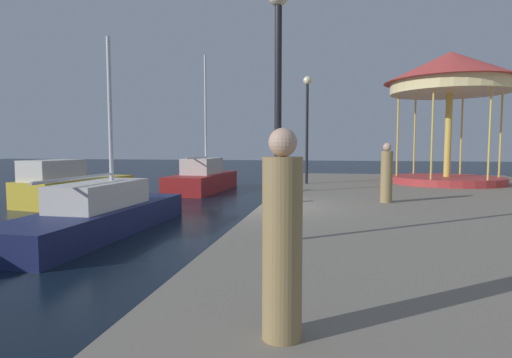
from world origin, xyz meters
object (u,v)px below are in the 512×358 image
at_px(motorboat_yellow, 73,187).
at_px(lamp_post_mid_promenade, 307,111).
at_px(carousel, 450,85).
at_px(person_near_carousel, 282,241).
at_px(sailboat_red, 203,178).
at_px(lamp_post_near_edge, 278,68).
at_px(sailboat_navy, 100,214).
at_px(person_far_corner, 387,175).
at_px(bollard_north, 285,196).
at_px(bollard_south, 289,185).

xyz_separation_m(motorboat_yellow, lamp_post_mid_promenade, (9.76, 2.36, 3.22)).
bearing_deg(carousel, person_near_carousel, -108.39).
bearing_deg(sailboat_red, lamp_post_mid_promenade, -30.39).
xyz_separation_m(lamp_post_near_edge, lamp_post_mid_promenade, (-0.20, 11.32, 0.19)).
height_order(sailboat_navy, lamp_post_near_edge, sailboat_navy).
distance_m(sailboat_red, person_far_corner, 12.52).
distance_m(sailboat_red, carousel, 12.87).
height_order(lamp_post_near_edge, bollard_north, lamp_post_near_edge).
distance_m(lamp_post_near_edge, person_near_carousel, 4.20).
bearing_deg(bollard_north, person_near_carousel, -83.77).
bearing_deg(person_far_corner, bollard_north, -167.69).
bearing_deg(bollard_north, person_far_corner, 12.31).
bearing_deg(bollard_north, carousel, 50.21).
bearing_deg(lamp_post_near_edge, motorboat_yellow, 138.02).
bearing_deg(bollard_north, lamp_post_near_edge, -85.10).
xyz_separation_m(sailboat_red, carousel, (11.89, -2.23, 4.40)).
height_order(sailboat_red, bollard_north, sailboat_red).
distance_m(bollard_south, person_near_carousel, 11.85).
distance_m(carousel, person_near_carousel, 17.31).
distance_m(bollard_north, person_near_carousel, 8.62).
distance_m(sailboat_red, bollard_south, 8.48).
height_order(sailboat_red, person_near_carousel, sailboat_red).
bearing_deg(sailboat_navy, lamp_post_near_edge, -33.14).
height_order(person_far_corner, person_near_carousel, person_near_carousel).
relative_size(sailboat_red, bollard_south, 18.48).
height_order(bollard_north, person_near_carousel, person_near_carousel).
xyz_separation_m(sailboat_navy, carousel, (11.33, 8.93, 4.54)).
relative_size(carousel, lamp_post_mid_promenade, 1.23).
relative_size(lamp_post_near_edge, person_near_carousel, 2.40).
xyz_separation_m(bollard_north, person_far_corner, (2.89, 0.63, 0.61)).
bearing_deg(motorboat_yellow, carousel, 12.63).
height_order(lamp_post_mid_promenade, bollard_north, lamp_post_mid_promenade).
bearing_deg(person_near_carousel, bollard_south, 95.64).
xyz_separation_m(motorboat_yellow, lamp_post_near_edge, (9.96, -8.96, 3.03)).
bearing_deg(person_far_corner, carousel, 63.88).
distance_m(carousel, bollard_south, 8.82).
height_order(motorboat_yellow, carousel, carousel).
distance_m(bollard_north, bollard_south, 3.23).
bearing_deg(person_near_carousel, bollard_north, 96.23).
bearing_deg(carousel, motorboat_yellow, -167.37).
distance_m(carousel, lamp_post_near_edge, 13.88).
xyz_separation_m(lamp_post_near_edge, bollard_north, (-0.43, 4.96, -2.74)).
bearing_deg(bollard_south, bollard_north, -85.93).
bearing_deg(bollard_south, person_far_corner, -39.68).
distance_m(lamp_post_mid_promenade, person_near_carousel, 15.10).
bearing_deg(sailboat_red, person_near_carousel, -70.38).
height_order(motorboat_yellow, person_near_carousel, person_near_carousel).
xyz_separation_m(lamp_post_mid_promenade, person_near_carousel, (0.71, -14.91, -2.30)).
distance_m(sailboat_navy, lamp_post_near_edge, 7.28).
distance_m(motorboat_yellow, carousel, 16.79).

